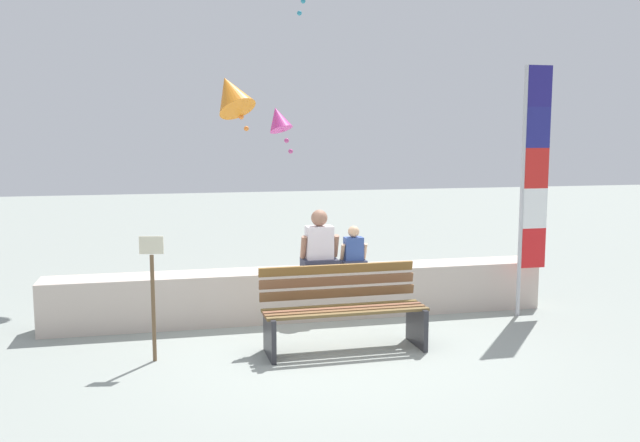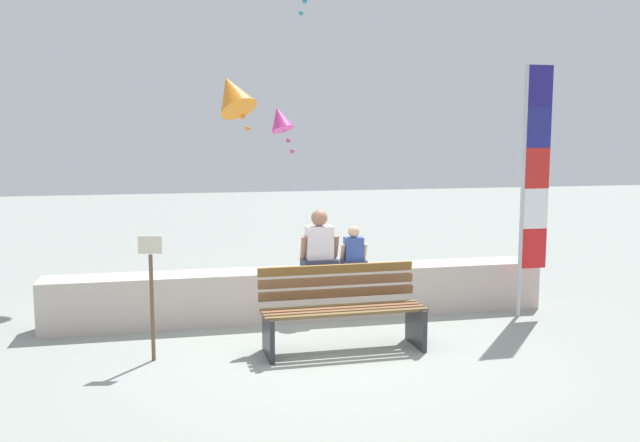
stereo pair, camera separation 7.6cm
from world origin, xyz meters
name	(u,v)px [view 1 (the left image)]	position (x,y,z in m)	size (l,w,h in m)	color
ground_plane	(326,348)	(0.00, 0.00, 0.00)	(40.00, 40.00, 0.00)	gray
seawall_ledge	(303,293)	(0.00, 1.28, 0.31)	(6.26, 0.53, 0.62)	beige
park_bench	(343,310)	(0.17, -0.05, 0.42)	(1.76, 0.64, 0.88)	brown
person_adult	(319,245)	(0.22, 1.31, 0.91)	(0.48, 0.35, 0.74)	#2E3043
person_child	(354,251)	(0.67, 1.31, 0.82)	(0.34, 0.25, 0.52)	#2E344E
flag_banner	(531,177)	(2.81, 0.76, 1.76)	(0.38, 0.05, 3.14)	#B7B7BC
kite_orange	(231,93)	(-0.62, 3.78, 2.92)	(0.94, 1.01, 0.99)	orange
kite_magenta	(278,119)	(0.18, 4.17, 2.54)	(0.61, 0.63, 0.83)	#DB3D9E
sign_post	(153,288)	(-1.80, -0.01, 0.76)	(0.24, 0.06, 1.29)	brown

